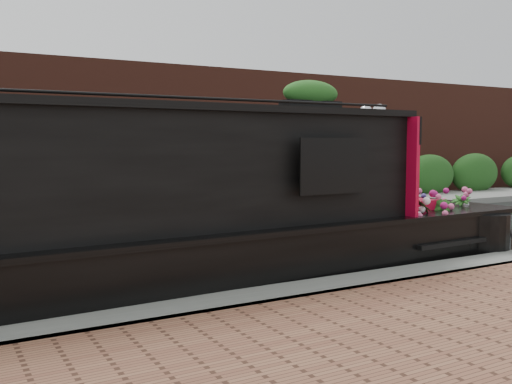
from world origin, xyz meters
TOP-DOWN VIEW (x-y plane):
  - ground at (0.00, 0.00)m, footprint 80.00×80.00m
  - near_bank_coping at (0.00, -3.30)m, footprint 40.00×0.60m
  - far_bank_path at (0.00, 4.20)m, footprint 40.00×2.40m
  - far_hedge at (0.00, 5.10)m, footprint 40.00×1.10m
  - far_brick_wall at (0.00, 7.20)m, footprint 40.00×1.00m
  - narrowboat at (-1.99, -1.96)m, footprint 12.45×2.63m
  - rope_fender at (4.69, -1.96)m, footprint 0.38×0.41m

SIDE VIEW (x-z plane):
  - ground at x=0.00m, z-range 0.00..0.00m
  - near_bank_coping at x=0.00m, z-range -0.25..0.25m
  - far_bank_path at x=0.00m, z-range -0.17..0.17m
  - far_hedge at x=0.00m, z-range -1.40..1.40m
  - far_brick_wall at x=0.00m, z-range -4.00..4.00m
  - rope_fender at x=4.69m, z-range 0.00..0.38m
  - narrowboat at x=-1.99m, z-range -0.58..2.31m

